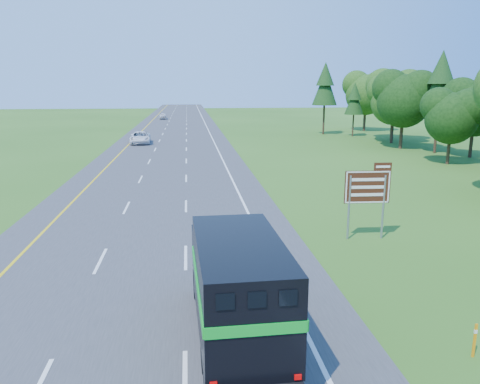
{
  "coord_description": "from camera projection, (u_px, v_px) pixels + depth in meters",
  "views": [
    {
      "loc": [
        2.06,
        -8.55,
        7.43
      ],
      "look_at": [
        4.77,
        15.79,
        1.82
      ],
      "focal_mm": 35.0,
      "sensor_mm": 36.0,
      "label": 1
    }
  ],
  "objects": [
    {
      "name": "white_suv",
      "position": [
        140.0,
        138.0,
        60.59
      ],
      "size": [
        2.88,
        5.66,
        1.53
      ],
      "primitive_type": "imported",
      "rotation": [
        0.0,
        0.0,
        0.06
      ],
      "color": "silver",
      "rests_on": "road"
    },
    {
      "name": "tree_wall_right",
      "position": [
        466.0,
        102.0,
        40.25
      ],
      "size": [
        16.0,
        100.0,
        12.0
      ],
      "primitive_type": null,
      "color": "#193D10",
      "rests_on": "ground"
    },
    {
      "name": "far_car",
      "position": [
        163.0,
        116.0,
        104.31
      ],
      "size": [
        1.86,
        4.15,
        1.39
      ],
      "primitive_type": "imported",
      "rotation": [
        0.0,
        0.0,
        0.06
      ],
      "color": "silver",
      "rests_on": "road"
    },
    {
      "name": "exit_sign",
      "position": [
        368.0,
        190.0,
        22.63
      ],
      "size": [
        2.25,
        0.18,
        3.81
      ],
      "rotation": [
        0.0,
        0.0,
        -0.04
      ],
      "color": "gray",
      "rests_on": "ground"
    },
    {
      "name": "road",
      "position": [
        172.0,
        146.0,
        58.15
      ],
      "size": [
        15.0,
        260.0,
        0.04
      ],
      "primitive_type": "cube",
      "color": "#38383A",
      "rests_on": "ground"
    },
    {
      "name": "delineator",
      "position": [
        475.0,
        339.0,
        12.96
      ],
      "size": [
        0.08,
        0.05,
        1.02
      ],
      "color": "orange",
      "rests_on": "ground"
    },
    {
      "name": "horse_truck",
      "position": [
        237.0,
        285.0,
        13.51
      ],
      "size": [
        2.54,
        7.48,
        3.28
      ],
      "rotation": [
        0.0,
        0.0,
        0.03
      ],
      "color": "black",
      "rests_on": "road"
    },
    {
      "name": "lane_markings",
      "position": [
        172.0,
        146.0,
        58.15
      ],
      "size": [
        11.15,
        260.0,
        0.01
      ],
      "color": "yellow",
      "rests_on": "road"
    }
  ]
}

